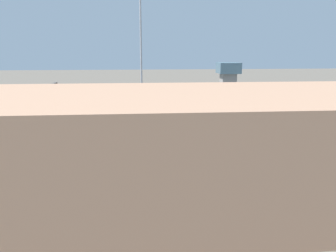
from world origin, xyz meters
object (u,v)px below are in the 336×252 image
Objects in this scene: train_on_track_5 at (126,136)px; control_tower at (228,81)px; maintenance_shed at (196,148)px; light_mast_0 at (141,34)px; train_on_track_0 at (91,111)px; train_on_track_2 at (124,117)px; signal_gantry at (38,96)px.

control_tower is at bearing -124.01° from train_on_track_5.
train_on_track_5 is at bearing -66.68° from maintenance_shed.
control_tower is (-24.61, -12.41, -12.31)m from light_mast_0.
train_on_track_2 is (-8.02, 10.00, 0.46)m from train_on_track_0.
control_tower reaches higher than maintenance_shed.
train_on_track_2 is at bearing 128.74° from train_on_track_0.
control_tower is (-28.59, -25.97, 4.76)m from train_on_track_2.
light_mast_0 is 0.53× the size of maintenance_shed.
light_mast_0 reaches higher than train_on_track_5.
light_mast_0 is 50.04m from maintenance_shed.
train_on_track_0 is 26.56m from train_on_track_5.
train_on_track_0 is 47.69m from maintenance_shed.
train_on_track_2 is at bearing -171.13° from signal_gantry.
maintenance_shed reaches higher than train_on_track_5.
light_mast_0 is 30.19m from control_tower.
maintenance_shed is 63.29m from control_tower.
train_on_track_2 is 16.94m from signal_gantry.
light_mast_0 reaches higher than train_on_track_0.
light_mast_0 is at bearing -83.71° from maintenance_shed.
light_mast_0 reaches higher than signal_gantry.
maintenance_shed is at bearing 72.20° from control_tower.
control_tower is (-19.34, -60.25, 1.36)m from maintenance_shed.
train_on_track_5 is at bearing 55.99° from control_tower.
train_on_track_5 is 3.99× the size of signal_gantry.
light_mast_0 is at bearing -163.45° from train_on_track_0.
light_mast_0 is (-3.03, -28.57, 17.07)m from train_on_track_5.
control_tower reaches higher than train_on_track_2.
light_mast_0 reaches higher than maintenance_shed.
maintenance_shed is (-9.25, 34.28, 3.40)m from train_on_track_2.
train_on_track_2 is 2.26× the size of light_mast_0.
control_tower is (-36.62, -15.97, 5.22)m from train_on_track_0.
train_on_track_0 is at bearing -51.26° from train_on_track_2.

